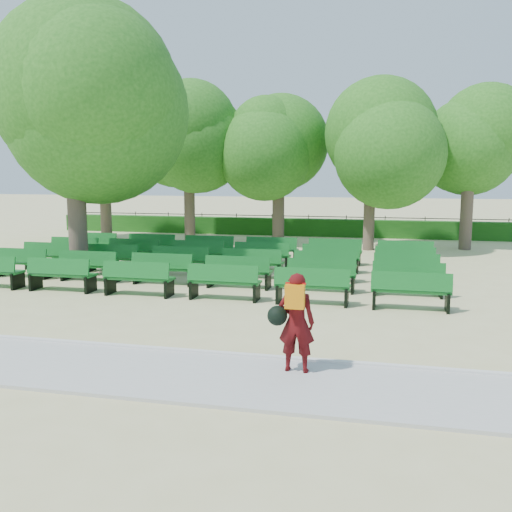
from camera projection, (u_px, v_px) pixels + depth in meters
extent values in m
plane|color=#C4BC81|center=(209.00, 286.00, 16.98)|extent=(120.00, 120.00, 0.00)
cube|color=#B1B1AC|center=(78.00, 367.00, 9.84)|extent=(30.00, 2.20, 0.06)
cube|color=silver|center=(110.00, 346.00, 10.95)|extent=(30.00, 0.12, 0.10)
cube|color=#1B5616|center=(289.00, 227.00, 30.40)|extent=(26.00, 0.70, 0.90)
cube|color=#11611F|center=(217.00, 262.00, 18.49)|extent=(1.95, 0.67, 0.06)
cube|color=#11611F|center=(215.00, 254.00, 18.24)|extent=(1.92, 0.28, 0.45)
cylinder|color=brown|center=(77.00, 221.00, 18.39)|extent=(0.60, 0.60, 3.57)
ellipsoid|color=#2E721E|center=(72.00, 114.00, 17.89)|extent=(5.81, 5.81, 5.23)
imported|color=#470A0C|center=(296.00, 322.00, 9.44)|extent=(0.61, 0.40, 1.67)
cube|color=orange|center=(295.00, 297.00, 9.18)|extent=(0.31, 0.16, 0.39)
sphere|color=black|center=(277.00, 316.00, 9.43)|extent=(0.33, 0.33, 0.33)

